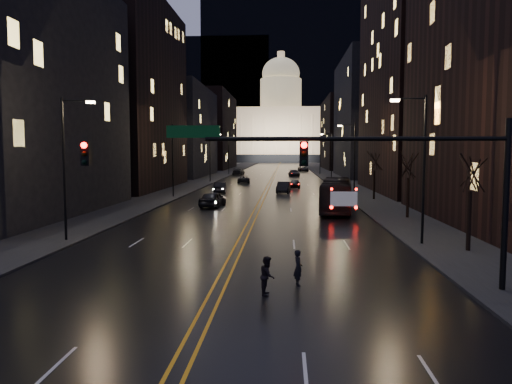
% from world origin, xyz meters
% --- Properties ---
extents(ground, '(900.00, 900.00, 0.00)m').
position_xyz_m(ground, '(0.00, 0.00, 0.00)').
color(ground, black).
rests_on(ground, ground).
extents(road, '(20.00, 320.00, 0.02)m').
position_xyz_m(road, '(0.00, 130.00, 0.01)').
color(road, black).
rests_on(road, ground).
extents(sidewalk_left, '(8.00, 320.00, 0.16)m').
position_xyz_m(sidewalk_left, '(-14.00, 130.00, 0.08)').
color(sidewalk_left, black).
rests_on(sidewalk_left, ground).
extents(sidewalk_right, '(8.00, 320.00, 0.16)m').
position_xyz_m(sidewalk_right, '(14.00, 130.00, 0.08)').
color(sidewalk_right, black).
rests_on(sidewalk_right, ground).
extents(center_line, '(0.62, 320.00, 0.01)m').
position_xyz_m(center_line, '(0.00, 130.00, 0.03)').
color(center_line, orange).
rests_on(center_line, road).
extents(building_left_near, '(12.00, 28.00, 22.00)m').
position_xyz_m(building_left_near, '(-21.00, 22.00, 11.00)').
color(building_left_near, black).
rests_on(building_left_near, ground).
extents(building_left_mid, '(12.00, 30.00, 28.00)m').
position_xyz_m(building_left_mid, '(-21.00, 54.00, 14.00)').
color(building_left_mid, black).
rests_on(building_left_mid, ground).
extents(building_left_far, '(12.00, 34.00, 20.00)m').
position_xyz_m(building_left_far, '(-21.00, 92.00, 10.00)').
color(building_left_far, black).
rests_on(building_left_far, ground).
extents(building_left_dist, '(12.00, 40.00, 24.00)m').
position_xyz_m(building_left_dist, '(-21.00, 140.00, 12.00)').
color(building_left_dist, black).
rests_on(building_left_dist, ground).
extents(building_right_tall, '(12.00, 30.00, 38.00)m').
position_xyz_m(building_right_tall, '(21.00, 50.00, 19.00)').
color(building_right_tall, black).
rests_on(building_right_tall, ground).
extents(building_right_mid, '(12.00, 34.00, 26.00)m').
position_xyz_m(building_right_mid, '(21.00, 92.00, 13.00)').
color(building_right_mid, black).
rests_on(building_right_mid, ground).
extents(building_right_dist, '(12.00, 40.00, 22.00)m').
position_xyz_m(building_right_dist, '(21.00, 140.00, 11.00)').
color(building_right_dist, black).
rests_on(building_right_dist, ground).
extents(mountain_ridge, '(520.00, 60.00, 130.00)m').
position_xyz_m(mountain_ridge, '(40.00, 380.00, 65.00)').
color(mountain_ridge, black).
rests_on(mountain_ridge, ground).
extents(capitol, '(90.00, 50.00, 58.50)m').
position_xyz_m(capitol, '(0.00, 250.00, 17.15)').
color(capitol, black).
rests_on(capitol, ground).
extents(traffic_signal, '(17.29, 0.45, 7.00)m').
position_xyz_m(traffic_signal, '(5.91, -0.00, 5.10)').
color(traffic_signal, black).
rests_on(traffic_signal, ground).
extents(streetlamp_right_near, '(2.13, 0.25, 9.00)m').
position_xyz_m(streetlamp_right_near, '(10.81, 10.00, 5.08)').
color(streetlamp_right_near, black).
rests_on(streetlamp_right_near, ground).
extents(streetlamp_left_near, '(2.13, 0.25, 9.00)m').
position_xyz_m(streetlamp_left_near, '(-10.81, 10.00, 5.08)').
color(streetlamp_left_near, black).
rests_on(streetlamp_left_near, ground).
extents(streetlamp_right_mid, '(2.13, 0.25, 9.00)m').
position_xyz_m(streetlamp_right_mid, '(10.81, 40.00, 5.08)').
color(streetlamp_right_mid, black).
rests_on(streetlamp_right_mid, ground).
extents(streetlamp_left_mid, '(2.13, 0.25, 9.00)m').
position_xyz_m(streetlamp_left_mid, '(-10.81, 40.00, 5.08)').
color(streetlamp_left_mid, black).
rests_on(streetlamp_left_mid, ground).
extents(streetlamp_right_far, '(2.13, 0.25, 9.00)m').
position_xyz_m(streetlamp_right_far, '(10.81, 70.00, 5.08)').
color(streetlamp_right_far, black).
rests_on(streetlamp_right_far, ground).
extents(streetlamp_left_far, '(2.13, 0.25, 9.00)m').
position_xyz_m(streetlamp_left_far, '(-10.81, 70.00, 5.08)').
color(streetlamp_left_far, black).
rests_on(streetlamp_left_far, ground).
extents(streetlamp_right_dist, '(2.13, 0.25, 9.00)m').
position_xyz_m(streetlamp_right_dist, '(10.81, 100.00, 5.08)').
color(streetlamp_right_dist, black).
rests_on(streetlamp_right_dist, ground).
extents(streetlamp_left_dist, '(2.13, 0.25, 9.00)m').
position_xyz_m(streetlamp_left_dist, '(-10.81, 100.00, 5.08)').
color(streetlamp_left_dist, black).
rests_on(streetlamp_left_dist, ground).
extents(tree_right_near, '(2.40, 2.40, 6.65)m').
position_xyz_m(tree_right_near, '(13.00, 8.00, 4.53)').
color(tree_right_near, black).
rests_on(tree_right_near, ground).
extents(tree_right_mid, '(2.40, 2.40, 6.65)m').
position_xyz_m(tree_right_mid, '(13.00, 22.00, 4.53)').
color(tree_right_mid, black).
rests_on(tree_right_mid, ground).
extents(tree_right_far, '(2.40, 2.40, 6.65)m').
position_xyz_m(tree_right_far, '(13.00, 38.00, 4.53)').
color(tree_right_far, black).
rests_on(tree_right_far, ground).
extents(bus, '(3.98, 11.55, 3.15)m').
position_xyz_m(bus, '(7.55, 26.81, 1.58)').
color(bus, black).
rests_on(bus, ground).
extents(oncoming_car_a, '(2.52, 4.96, 1.62)m').
position_xyz_m(oncoming_car_a, '(-4.66, 30.01, 0.81)').
color(oncoming_car_a, black).
rests_on(oncoming_car_a, ground).
extents(oncoming_car_b, '(1.99, 4.67, 1.50)m').
position_xyz_m(oncoming_car_b, '(-6.12, 47.13, 0.75)').
color(oncoming_car_b, black).
rests_on(oncoming_car_b, ground).
extents(oncoming_car_c, '(2.42, 4.78, 1.29)m').
position_xyz_m(oncoming_car_c, '(-4.74, 69.05, 0.65)').
color(oncoming_car_c, black).
rests_on(oncoming_car_c, ground).
extents(oncoming_car_d, '(2.69, 5.81, 1.64)m').
position_xyz_m(oncoming_car_d, '(-8.50, 98.47, 0.82)').
color(oncoming_car_d, black).
rests_on(oncoming_car_d, ground).
extents(receding_car_a, '(2.05, 4.85, 1.56)m').
position_xyz_m(receding_car_a, '(2.50, 47.55, 0.78)').
color(receding_car_a, black).
rests_on(receding_car_a, ground).
extents(receding_car_b, '(1.86, 4.11, 1.37)m').
position_xyz_m(receding_car_b, '(4.20, 56.84, 0.68)').
color(receding_car_b, black).
rests_on(receding_car_b, ground).
extents(receding_car_c, '(2.76, 5.44, 1.51)m').
position_xyz_m(receding_car_c, '(4.67, 92.47, 0.76)').
color(receding_car_c, black).
rests_on(receding_car_c, ground).
extents(receding_car_d, '(3.04, 5.63, 1.50)m').
position_xyz_m(receding_car_d, '(7.69, 120.39, 0.75)').
color(receding_car_d, black).
rests_on(receding_car_d, ground).
extents(pedestrian_a, '(0.50, 0.64, 1.55)m').
position_xyz_m(pedestrian_a, '(3.32, 0.61, 0.77)').
color(pedestrian_a, black).
rests_on(pedestrian_a, ground).
extents(pedestrian_b, '(0.46, 0.78, 1.55)m').
position_xyz_m(pedestrian_b, '(2.07, -0.79, 0.78)').
color(pedestrian_b, black).
rests_on(pedestrian_b, ground).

